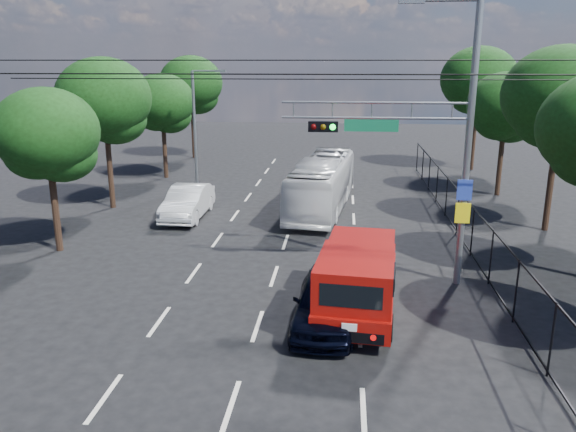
# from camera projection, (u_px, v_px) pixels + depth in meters

# --- Properties ---
(ground) EXTENTS (120.00, 120.00, 0.00)m
(ground) POSITION_uv_depth(u_px,v_px,m) (231.00, 406.00, 12.79)
(ground) COLOR black
(ground) RESTS_ON ground
(lane_markings) EXTENTS (6.12, 38.00, 0.01)m
(lane_markings) POSITION_uv_depth(u_px,v_px,m) (290.00, 229.00, 26.21)
(lane_markings) COLOR beige
(lane_markings) RESTS_ON ground
(signal_mast) EXTENTS (6.43, 0.39, 9.50)m
(signal_mast) POSITION_uv_depth(u_px,v_px,m) (432.00, 134.00, 18.54)
(signal_mast) COLOR slate
(signal_mast) RESTS_ON ground
(streetlight_left) EXTENTS (2.09, 0.22, 7.08)m
(streetlight_left) POSITION_uv_depth(u_px,v_px,m) (197.00, 124.00, 33.43)
(streetlight_left) COLOR slate
(streetlight_left) RESTS_ON ground
(utility_wires) EXTENTS (22.00, 5.04, 0.74)m
(utility_wires) POSITION_uv_depth(u_px,v_px,m) (276.00, 71.00, 19.32)
(utility_wires) COLOR black
(utility_wires) RESTS_ON ground
(fence_right) EXTENTS (0.06, 34.03, 2.00)m
(fence_right) POSITION_uv_depth(u_px,v_px,m) (466.00, 223.00, 23.46)
(fence_right) COLOR black
(fence_right) RESTS_ON ground
(tree_right_c) EXTENTS (5.10, 5.10, 8.29)m
(tree_right_c) POSITION_uv_depth(u_px,v_px,m) (561.00, 104.00, 24.53)
(tree_right_c) COLOR black
(tree_right_c) RESTS_ON ground
(tree_right_d) EXTENTS (4.32, 4.32, 7.02)m
(tree_right_d) POSITION_uv_depth(u_px,v_px,m) (506.00, 111.00, 31.51)
(tree_right_d) COLOR black
(tree_right_d) RESTS_ON ground
(tree_right_e) EXTENTS (5.28, 5.28, 8.58)m
(tree_right_e) POSITION_uv_depth(u_px,v_px,m) (479.00, 85.00, 38.87)
(tree_right_e) COLOR black
(tree_right_e) RESTS_ON ground
(tree_left_b) EXTENTS (4.08, 4.08, 6.63)m
(tree_left_b) POSITION_uv_depth(u_px,v_px,m) (48.00, 140.00, 22.05)
(tree_left_b) COLOR black
(tree_left_b) RESTS_ON ground
(tree_left_c) EXTENTS (4.80, 4.80, 7.80)m
(tree_left_c) POSITION_uv_depth(u_px,v_px,m) (105.00, 105.00, 28.60)
(tree_left_c) COLOR black
(tree_left_c) RESTS_ON ground
(tree_left_d) EXTENTS (4.20, 4.20, 6.83)m
(tree_left_d) POSITION_uv_depth(u_px,v_px,m) (163.00, 106.00, 36.41)
(tree_left_d) COLOR black
(tree_left_d) RESTS_ON ground
(tree_left_e) EXTENTS (4.92, 4.92, 7.99)m
(tree_left_e) POSITION_uv_depth(u_px,v_px,m) (192.00, 88.00, 43.88)
(tree_left_e) COLOR black
(tree_left_e) RESTS_ON ground
(red_pickup) EXTENTS (2.74, 6.16, 2.23)m
(red_pickup) POSITION_uv_depth(u_px,v_px,m) (358.00, 277.00, 17.20)
(red_pickup) COLOR black
(red_pickup) RESTS_ON ground
(navy_hatchback) EXTENTS (2.04, 4.58, 1.53)m
(navy_hatchback) POSITION_uv_depth(u_px,v_px,m) (326.00, 301.00, 16.52)
(navy_hatchback) COLOR black
(navy_hatchback) RESTS_ON ground
(white_bus) EXTENTS (3.39, 9.99, 2.73)m
(white_bus) POSITION_uv_depth(u_px,v_px,m) (322.00, 184.00, 29.29)
(white_bus) COLOR silver
(white_bus) RESTS_ON ground
(white_van) EXTENTS (1.69, 4.82, 1.59)m
(white_van) POSITION_uv_depth(u_px,v_px,m) (188.00, 202.00, 27.89)
(white_van) COLOR silver
(white_van) RESTS_ON ground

